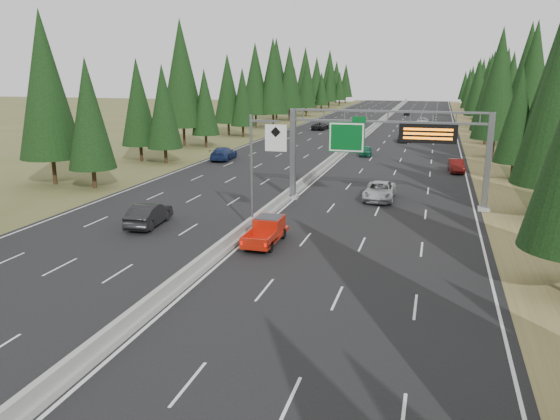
{
  "coord_description": "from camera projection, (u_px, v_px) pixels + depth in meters",
  "views": [
    {
      "loc": [
        12.17,
        -10.26,
        10.87
      ],
      "look_at": [
        3.49,
        20.0,
        2.89
      ],
      "focal_mm": 35.0,
      "sensor_mm": 36.0,
      "label": 1
    }
  ],
  "objects": [
    {
      "name": "tree_row_left",
      "position": [
        233.0,
        84.0,
        94.64
      ],
      "size": [
        11.32,
        236.44,
        18.45
      ],
      "color": "black",
      "rests_on": "ground"
    },
    {
      "name": "silver_minivan",
      "position": [
        380.0,
        191.0,
        47.37
      ],
      "size": [
        2.56,
        5.5,
        1.53
      ],
      "primitive_type": "imported",
      "rotation": [
        0.0,
        0.0,
        -0.0
      ],
      "color": "#AFAFB4",
      "rests_on": "road"
    },
    {
      "name": "median_barrier",
      "position": [
        360.0,
        137.0,
        89.92
      ],
      "size": [
        0.7,
        260.0,
        0.85
      ],
      "color": "gray",
      "rests_on": "road"
    },
    {
      "name": "red_pickup",
      "position": [
        267.0,
        229.0,
        35.4
      ],
      "size": [
        1.78,
        4.99,
        1.63
      ],
      "color": "black",
      "rests_on": "road"
    },
    {
      "name": "shoulder_left",
      "position": [
        257.0,
        136.0,
        94.78
      ],
      "size": [
        3.6,
        260.0,
        0.06
      ],
      "primitive_type": "cube",
      "color": "#4C5226",
      "rests_on": "ground"
    },
    {
      "name": "shoulder_right",
      "position": [
        473.0,
        143.0,
        85.26
      ],
      "size": [
        3.6,
        260.0,
        0.06
      ],
      "primitive_type": "cube",
      "color": "olive",
      "rests_on": "ground"
    },
    {
      "name": "car_onc_far",
      "position": [
        321.0,
        126.0,
        104.98
      ],
      "size": [
        2.85,
        5.42,
        1.46
      ],
      "primitive_type": "imported",
      "rotation": [
        0.0,
        0.0,
        3.06
      ],
      "color": "black",
      "rests_on": "road"
    },
    {
      "name": "road",
      "position": [
        360.0,
        140.0,
        90.02
      ],
      "size": [
        32.0,
        260.0,
        0.08
      ],
      "primitive_type": "cube",
      "color": "black",
      "rests_on": "ground"
    },
    {
      "name": "car_ahead_dkgrey",
      "position": [
        404.0,
        137.0,
        86.74
      ],
      "size": [
        2.11,
        4.89,
        1.4
      ],
      "primitive_type": "imported",
      "rotation": [
        0.0,
        0.0,
        0.03
      ],
      "color": "black",
      "rests_on": "road"
    },
    {
      "name": "car_onc_blue",
      "position": [
        223.0,
        153.0,
        68.78
      ],
      "size": [
        2.75,
        5.82,
        1.64
      ],
      "primitive_type": "imported",
      "rotation": [
        0.0,
        0.0,
        3.22
      ],
      "color": "navy",
      "rests_on": "road"
    },
    {
      "name": "car_onc_white",
      "position": [
        354.0,
        132.0,
        93.93
      ],
      "size": [
        2.1,
        4.33,
        1.43
      ],
      "primitive_type": "imported",
      "rotation": [
        0.0,
        0.0,
        3.24
      ],
      "color": "#B3B3B3",
      "rests_on": "road"
    },
    {
      "name": "hov_sign_pole",
      "position": [
        259.0,
        164.0,
        37.43
      ],
      "size": [
        2.8,
        0.5,
        8.0
      ],
      "color": "slate",
      "rests_on": "road"
    },
    {
      "name": "sign_gantry",
      "position": [
        394.0,
        143.0,
        44.31
      ],
      "size": [
        16.75,
        0.98,
        7.8
      ],
      "color": "slate",
      "rests_on": "road"
    },
    {
      "name": "tree_row_right",
      "position": [
        532.0,
        88.0,
        61.44
      ],
      "size": [
        11.85,
        236.87,
        18.96
      ],
      "color": "black",
      "rests_on": "ground"
    },
    {
      "name": "car_ahead_dkred",
      "position": [
        456.0,
        166.0,
        60.39
      ],
      "size": [
        1.84,
        4.43,
        1.42
      ],
      "primitive_type": "imported",
      "rotation": [
        0.0,
        0.0,
        0.08
      ],
      "color": "#4F0D0B",
      "rests_on": "road"
    },
    {
      "name": "car_onc_near",
      "position": [
        149.0,
        214.0,
        39.3
      ],
      "size": [
        2.25,
        5.17,
        1.65
      ],
      "primitive_type": "imported",
      "rotation": [
        0.0,
        0.0,
        3.24
      ],
      "color": "black",
      "rests_on": "road"
    },
    {
      "name": "car_ahead_far",
      "position": [
        407.0,
        113.0,
        140.12
      ],
      "size": [
        1.69,
        3.84,
        1.29
      ],
      "primitive_type": "imported",
      "rotation": [
        0.0,
        0.0,
        -0.05
      ],
      "color": "black",
      "rests_on": "road"
    },
    {
      "name": "car_ahead_green",
      "position": [
        366.0,
        151.0,
        72.41
      ],
      "size": [
        1.89,
        4.01,
        1.32
      ],
      "primitive_type": "imported",
      "rotation": [
        0.0,
        0.0,
        0.09
      ],
      "color": "#166142",
      "rests_on": "road"
    },
    {
      "name": "car_ahead_white",
      "position": [
        423.0,
        122.0,
        113.68
      ],
      "size": [
        2.65,
        5.49,
        1.51
      ],
      "primitive_type": "imported",
      "rotation": [
        0.0,
        0.0,
        -0.03
      ],
      "color": "silver",
      "rests_on": "road"
    }
  ]
}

